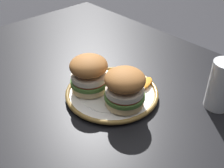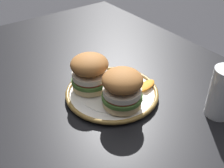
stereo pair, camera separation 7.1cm
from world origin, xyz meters
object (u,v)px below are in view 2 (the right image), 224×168
(dining_table, at_px, (128,131))
(drinking_glass, at_px, (222,96))
(sandwich_half_left, at_px, (122,88))
(sandwich_half_right, at_px, (90,72))
(dinner_plate, at_px, (112,93))

(dining_table, xyz_separation_m, drinking_glass, (-0.15, -0.17, 0.15))
(sandwich_half_left, xyz_separation_m, drinking_glass, (-0.16, -0.19, -0.01))
(dining_table, relative_size, drinking_glass, 11.11)
(sandwich_half_right, distance_m, drinking_glass, 0.35)
(dining_table, height_order, dinner_plate, dinner_plate)
(sandwich_half_right, bearing_deg, sandwich_half_left, -167.36)
(sandwich_half_right, bearing_deg, drinking_glass, -141.82)
(sandwich_half_right, bearing_deg, dinner_plate, -142.72)
(dinner_plate, bearing_deg, sandwich_half_left, 167.99)
(dining_table, distance_m, sandwich_half_right, 0.20)
(dining_table, bearing_deg, dinner_plate, 6.45)
(sandwich_half_right, bearing_deg, dining_table, -158.65)
(sandwich_half_left, bearing_deg, dinner_plate, -12.01)
(dinner_plate, bearing_deg, drinking_glass, -141.62)
(dinner_plate, height_order, sandwich_half_right, sandwich_half_right)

